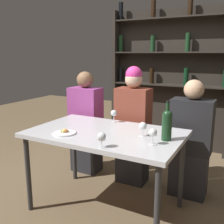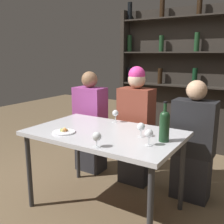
% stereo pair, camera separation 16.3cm
% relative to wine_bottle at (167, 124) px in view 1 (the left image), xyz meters
% --- Properties ---
extents(ground_plane, '(10.00, 10.00, 0.00)m').
position_rel_wine_bottle_xyz_m(ground_plane, '(-0.53, -0.03, -0.87)').
color(ground_plane, brown).
extents(dining_table, '(1.31, 0.81, 0.74)m').
position_rel_wine_bottle_xyz_m(dining_table, '(-0.53, -0.03, -0.20)').
color(dining_table, silver).
rests_on(dining_table, ground_plane).
extents(wine_rack_wall, '(1.76, 0.21, 2.14)m').
position_rel_wine_bottle_xyz_m(wine_rack_wall, '(-0.53, 1.88, 0.24)').
color(wine_rack_wall, '#28231E').
rests_on(wine_rack_wall, ground_plane).
extents(wine_bottle, '(0.08, 0.08, 0.31)m').
position_rel_wine_bottle_xyz_m(wine_bottle, '(0.00, 0.00, 0.00)').
color(wine_bottle, '#19381E').
rests_on(wine_bottle, dining_table).
extents(wine_glass_0, '(0.07, 0.07, 0.11)m').
position_rel_wine_bottle_xyz_m(wine_glass_0, '(-0.36, -0.38, -0.06)').
color(wine_glass_0, silver).
rests_on(wine_glass_0, dining_table).
extents(wine_glass_1, '(0.06, 0.06, 0.12)m').
position_rel_wine_bottle_xyz_m(wine_glass_1, '(-0.06, -0.15, -0.05)').
color(wine_glass_1, silver).
rests_on(wine_glass_1, dining_table).
extents(wine_glass_2, '(0.07, 0.07, 0.12)m').
position_rel_wine_bottle_xyz_m(wine_glass_2, '(-0.20, 0.01, -0.05)').
color(wine_glass_2, silver).
rests_on(wine_glass_2, dining_table).
extents(wine_glass_3, '(0.06, 0.06, 0.12)m').
position_rel_wine_bottle_xyz_m(wine_glass_3, '(-0.62, 0.30, -0.05)').
color(wine_glass_3, silver).
rests_on(wine_glass_3, dining_table).
extents(food_plate_0, '(0.19, 0.19, 0.04)m').
position_rel_wine_bottle_xyz_m(food_plate_0, '(-0.81, -0.24, -0.12)').
color(food_plate_0, white).
rests_on(food_plate_0, dining_table).
extents(seated_person_left, '(0.36, 0.22, 1.20)m').
position_rel_wine_bottle_xyz_m(seated_person_left, '(-1.14, 0.57, -0.30)').
color(seated_person_left, '#26262B').
rests_on(seated_person_left, ground_plane).
extents(seated_person_center, '(0.35, 0.22, 1.27)m').
position_rel_wine_bottle_xyz_m(seated_person_center, '(-0.53, 0.57, -0.26)').
color(seated_person_center, '#26262B').
rests_on(seated_person_center, ground_plane).
extents(seated_person_right, '(0.39, 0.22, 1.16)m').
position_rel_wine_bottle_xyz_m(seated_person_right, '(0.08, 0.57, -0.33)').
color(seated_person_right, '#26262B').
rests_on(seated_person_right, ground_plane).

